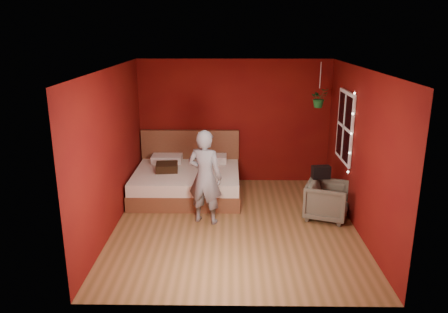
# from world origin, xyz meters

# --- Properties ---
(floor) EXTENTS (4.50, 4.50, 0.00)m
(floor) POSITION_xyz_m (0.00, 0.00, 0.00)
(floor) COLOR brown
(floor) RESTS_ON ground
(room_walls) EXTENTS (4.04, 4.54, 2.62)m
(room_walls) POSITION_xyz_m (0.00, 0.00, 1.68)
(room_walls) COLOR #62100A
(room_walls) RESTS_ON ground
(window) EXTENTS (0.05, 0.97, 1.27)m
(window) POSITION_xyz_m (1.97, 0.90, 1.50)
(window) COLOR white
(window) RESTS_ON room_walls
(fairy_lights) EXTENTS (0.04, 0.04, 1.45)m
(fairy_lights) POSITION_xyz_m (1.94, 0.38, 1.50)
(fairy_lights) COLOR silver
(fairy_lights) RESTS_ON room_walls
(bed) EXTENTS (2.06, 1.75, 1.13)m
(bed) POSITION_xyz_m (-0.93, 1.42, 0.30)
(bed) COLOR brown
(bed) RESTS_ON ground
(person) EXTENTS (0.68, 0.54, 1.62)m
(person) POSITION_xyz_m (-0.50, 0.11, 0.81)
(person) COLOR slate
(person) RESTS_ON ground
(armchair) EXTENTS (0.91, 0.89, 0.65)m
(armchair) POSITION_xyz_m (1.60, 0.30, 0.32)
(armchair) COLOR #5A5647
(armchair) RESTS_ON ground
(handbag) EXTENTS (0.33, 0.20, 0.22)m
(handbag) POSITION_xyz_m (1.52, 0.55, 0.76)
(handbag) COLOR black
(handbag) RESTS_ON armchair
(throw_pillow) EXTENTS (0.46, 0.46, 0.15)m
(throw_pillow) POSITION_xyz_m (-1.32, 1.32, 0.59)
(throw_pillow) COLOR #321F10
(throw_pillow) RESTS_ON bed
(hanging_plant) EXTENTS (0.41, 0.39, 0.84)m
(hanging_plant) POSITION_xyz_m (1.58, 1.41, 1.94)
(hanging_plant) COLOR silver
(hanging_plant) RESTS_ON room_walls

